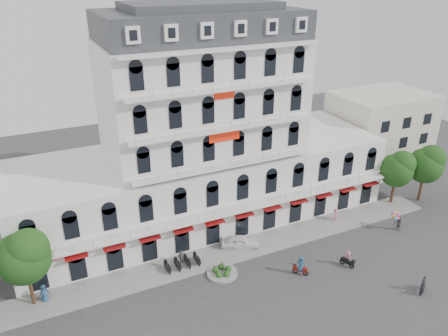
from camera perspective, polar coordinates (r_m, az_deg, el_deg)
ground at (r=43.84m, az=6.95°, el=-17.00°), size 120.00×120.00×0.00m
sidewalk at (r=49.87m, az=1.48°, el=-10.76°), size 53.00×4.00×0.16m
main_building at (r=52.36m, az=-2.79°, el=3.37°), size 45.00×15.00×25.80m
flank_building_east at (r=71.36m, az=19.53°, el=4.50°), size 14.00×10.00×12.00m
traffic_island at (r=46.56m, az=-0.23°, el=-13.45°), size 3.20×3.20×1.60m
parked_scooter_row at (r=47.80m, az=-5.42°, el=-12.80°), size 4.40×1.80×1.10m
tree_west_inner at (r=43.58m, az=-24.70°, el=-10.29°), size 4.76×4.76×8.25m
tree_east_inner at (r=61.20m, az=21.71°, el=0.01°), size 4.40×4.37×7.57m
tree_east_outer at (r=63.33m, az=24.92°, el=0.58°), size 4.65×4.65×8.05m
parked_car at (r=50.17m, az=2.10°, el=-9.61°), size 4.67×3.36×1.48m
rider_east at (r=46.73m, az=10.00°, el=-12.39°), size 1.28×1.34×2.25m
rider_northeast at (r=48.17m, az=24.58°, el=-13.65°), size 1.48×1.13×1.94m
rider_center at (r=49.00m, az=15.85°, el=-11.28°), size 0.92×1.61×1.93m
pedestrian_left at (r=46.27m, az=-22.44°, el=-14.89°), size 1.07×0.84×1.93m
pedestrian_mid at (r=47.85m, az=-5.60°, el=-11.47°), size 1.08×0.62×1.74m
pedestrian_right at (r=56.60m, az=14.35°, el=-5.97°), size 1.26×1.15×1.70m
pedestrian_far at (r=46.33m, az=-22.42°, el=-14.99°), size 0.63×0.74×1.72m
balloon_vendor at (r=56.82m, az=21.74°, el=-6.47°), size 1.34×1.29×2.45m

